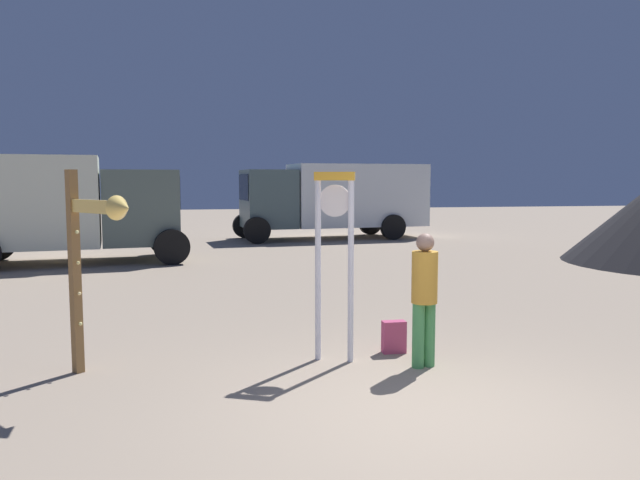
{
  "coord_description": "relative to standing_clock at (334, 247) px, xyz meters",
  "views": [
    {
      "loc": [
        -2.03,
        -5.17,
        2.16
      ],
      "look_at": [
        -0.2,
        4.44,
        1.2
      ],
      "focal_mm": 35.02,
      "sensor_mm": 36.0,
      "label": 1
    }
  ],
  "objects": [
    {
      "name": "ground_plane",
      "position": [
        0.51,
        -1.94,
        -1.37
      ],
      "size": [
        80.0,
        80.0,
        0.0
      ],
      "primitive_type": "plane",
      "color": "gray"
    },
    {
      "name": "standing_clock",
      "position": [
        0.0,
        0.0,
        0.0
      ],
      "size": [
        0.47,
        0.27,
        2.24
      ],
      "color": "white",
      "rests_on": "ground_plane"
    },
    {
      "name": "arrow_sign",
      "position": [
        -2.67,
        -0.22,
        0.12
      ],
      "size": [
        0.86,
        1.01,
        2.26
      ],
      "color": "olive",
      "rests_on": "ground_plane"
    },
    {
      "name": "person_near_clock",
      "position": [
        0.95,
        -0.45,
        -0.5
      ],
      "size": [
        0.3,
        0.3,
        1.55
      ],
      "color": "#469550",
      "rests_on": "ground_plane"
    },
    {
      "name": "backpack",
      "position": [
        0.8,
        0.19,
        -1.17
      ],
      "size": [
        0.29,
        0.19,
        0.4
      ],
      "color": "#B9406A",
      "rests_on": "ground_plane"
    },
    {
      "name": "box_truck_near",
      "position": [
        -5.34,
        9.7,
        0.15
      ],
      "size": [
        6.59,
        3.24,
        2.73
      ],
      "color": "silver",
      "rests_on": "ground_plane"
    },
    {
      "name": "box_truck_far",
      "position": [
        3.31,
        15.1,
        0.15
      ],
      "size": [
        7.07,
        3.08,
        2.69
      ],
      "color": "silver",
      "rests_on": "ground_plane"
    }
  ]
}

